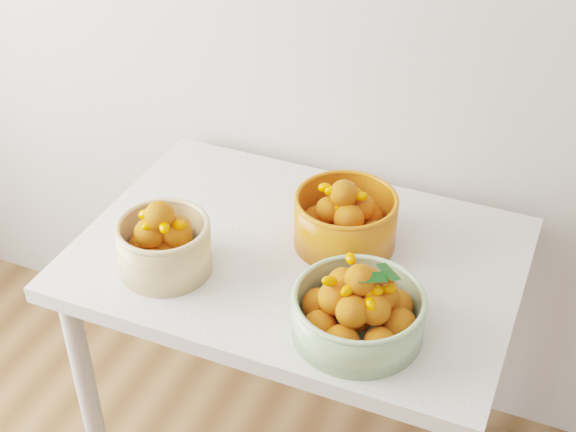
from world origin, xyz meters
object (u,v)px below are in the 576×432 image
object	(u,v)px
table	(298,283)
bowl_cream	(164,244)
bowl_green	(358,310)
bowl_orange	(345,219)

from	to	relation	value
table	bowl_cream	size ratio (longest dim) A/B	4.70
bowl_cream	bowl_green	distance (m)	0.46
bowl_green	bowl_orange	xyz separation A→B (m)	(-0.12, 0.27, 0.01)
table	bowl_cream	bearing A→B (deg)	-145.66
bowl_cream	bowl_orange	bearing A→B (deg)	36.01
table	bowl_green	size ratio (longest dim) A/B	3.01
bowl_green	bowl_orange	distance (m)	0.30
table	bowl_green	xyz separation A→B (m)	(0.21, -0.20, 0.16)
bowl_green	bowl_orange	world-z (taller)	bowl_green
table	bowl_cream	xyz separation A→B (m)	(-0.25, -0.17, 0.16)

